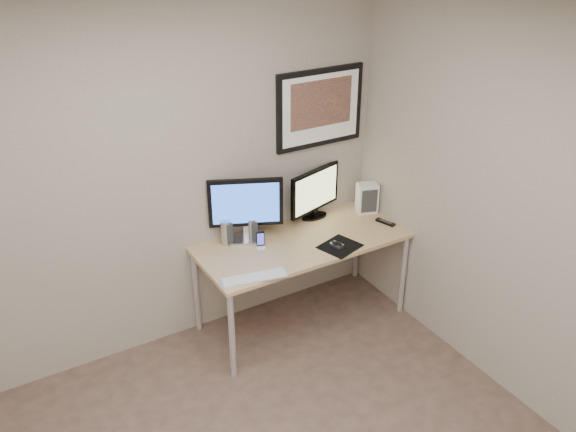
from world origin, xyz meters
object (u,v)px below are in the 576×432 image
at_px(desk, 302,248).
at_px(fan_unit, 367,198).
at_px(monitor_tv, 315,192).
at_px(speaker_left, 226,232).
at_px(keyboard, 254,278).
at_px(framed_art, 320,108).
at_px(speaker_right, 252,229).
at_px(phone_dock, 260,240).
at_px(monitor_large, 246,207).

relative_size(desk, fan_unit, 6.39).
distance_m(monitor_tv, speaker_left, 0.81).
bearing_deg(keyboard, framed_art, 45.39).
bearing_deg(keyboard, speaker_left, 96.88).
bearing_deg(framed_art, fan_unit, -27.49).
xyz_separation_m(framed_art, speaker_right, (-0.67, -0.12, -0.80)).
bearing_deg(phone_dock, monitor_large, 120.78).
height_order(framed_art, fan_unit, framed_art).
bearing_deg(fan_unit, monitor_large, -165.30).
distance_m(monitor_tv, keyboard, 1.03).
bearing_deg(phone_dock, speaker_right, 106.27).
bearing_deg(framed_art, speaker_left, -174.58).
relative_size(framed_art, speaker_right, 4.22).
xyz_separation_m(desk, keyboard, (-0.56, -0.28, 0.07)).
bearing_deg(framed_art, desk, -136.54).
bearing_deg(speaker_right, keyboard, -120.96).
relative_size(framed_art, monitor_large, 1.45).
distance_m(speaker_left, fan_unit, 1.23).
distance_m(speaker_left, keyboard, 0.54).
xyz_separation_m(monitor_large, phone_dock, (0.04, -0.15, -0.21)).
xyz_separation_m(monitor_tv, speaker_right, (-0.60, -0.07, -0.13)).
height_order(framed_art, monitor_large, framed_art).
bearing_deg(phone_dock, desk, 5.11).
xyz_separation_m(framed_art, speaker_left, (-0.86, -0.08, -0.79)).
xyz_separation_m(desk, monitor_tv, (0.28, 0.28, 0.29)).
height_order(keyboard, fan_unit, fan_unit).
bearing_deg(monitor_tv, fan_unit, -33.70).
bearing_deg(phone_dock, monitor_tv, 36.35).
bearing_deg(monitor_large, framed_art, 33.04).
bearing_deg(speaker_left, framed_art, -16.92).
height_order(speaker_left, speaker_right, speaker_left).
bearing_deg(fan_unit, phone_dock, -157.06).
bearing_deg(phone_dock, framed_art, 38.78).
xyz_separation_m(monitor_tv, speaker_left, (-0.80, -0.03, -0.13)).
relative_size(monitor_tv, keyboard, 1.12).
xyz_separation_m(monitor_tv, keyboard, (-0.84, -0.55, -0.22)).
height_order(phone_dock, fan_unit, fan_unit).
bearing_deg(monitor_large, speaker_left, -165.79).
distance_m(speaker_left, phone_dock, 0.26).
distance_m(desk, framed_art, 1.07).
bearing_deg(monitor_large, keyboard, -87.62).
relative_size(desk, speaker_left, 8.24).
xyz_separation_m(desk, speaker_left, (-0.51, 0.25, 0.16)).
bearing_deg(framed_art, monitor_large, -171.17).
height_order(desk, monitor_tv, monitor_tv).
distance_m(phone_dock, keyboard, 0.42).
distance_m(desk, monitor_large, 0.54).
distance_m(speaker_right, keyboard, 0.55).
bearing_deg(fan_unit, speaker_right, -164.76).
height_order(speaker_right, keyboard, speaker_right).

